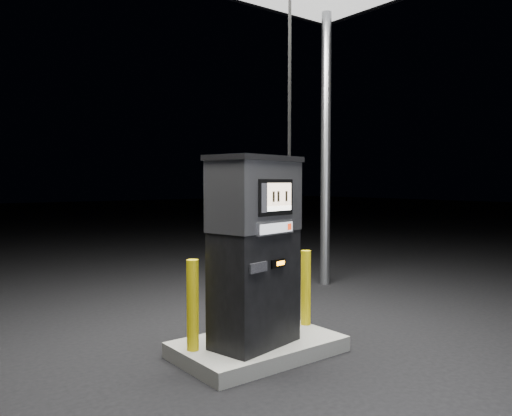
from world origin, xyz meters
TOP-DOWN VIEW (x-y plane):
  - ground at (0.00, 0.00)m, footprint 80.00×80.00m
  - pump_island at (0.00, 0.00)m, footprint 1.60×1.00m
  - fuel_dispenser at (-0.12, -0.10)m, footprint 1.04×0.71m
  - bollard_left at (-0.67, 0.13)m, footprint 0.12×0.12m
  - bollard_right at (0.74, 0.09)m, footprint 0.12×0.12m

SIDE VIEW (x-z plane):
  - ground at x=0.00m, z-range 0.00..0.00m
  - pump_island at x=0.00m, z-range 0.00..0.15m
  - bollard_right at x=0.74m, z-range 0.15..0.97m
  - bollard_left at x=-0.67m, z-range 0.15..1.00m
  - fuel_dispenser at x=-0.12m, z-range -0.80..2.96m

